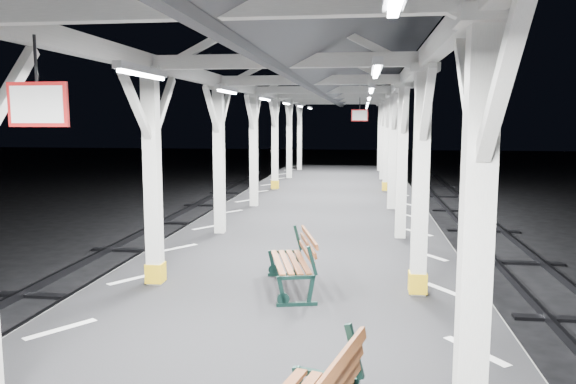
# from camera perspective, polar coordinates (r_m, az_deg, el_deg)

# --- Properties ---
(platform) EXTENTS (6.00, 50.00, 1.00)m
(platform) POSITION_cam_1_polar(r_m,az_deg,el_deg) (6.96, -3.02, -18.58)
(platform) COLOR black
(platform) RESTS_ON ground
(hazard_stripes_left) EXTENTS (1.00, 48.00, 0.01)m
(hazard_stripes_left) POSITION_cam_1_polar(r_m,az_deg,el_deg) (7.58, -22.07, -12.79)
(hazard_stripes_left) COLOR silver
(hazard_stripes_left) RESTS_ON platform
(hazard_stripes_right) EXTENTS (1.00, 48.00, 0.01)m
(hazard_stripes_right) POSITION_cam_1_polar(r_m,az_deg,el_deg) (6.78, 18.54, -15.06)
(hazard_stripes_right) COLOR silver
(hazard_stripes_right) RESTS_ON platform
(canopy) EXTENTS (5.40, 49.00, 4.65)m
(canopy) POSITION_cam_1_polar(r_m,az_deg,el_deg) (6.32, -3.32, 16.64)
(canopy) COLOR silver
(canopy) RESTS_ON platform
(bench_mid) EXTENTS (0.94, 1.67, 0.85)m
(bench_mid) POSITION_cam_1_polar(r_m,az_deg,el_deg) (8.46, 0.87, -6.94)
(bench_mid) COLOR black
(bench_mid) RESTS_ON platform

